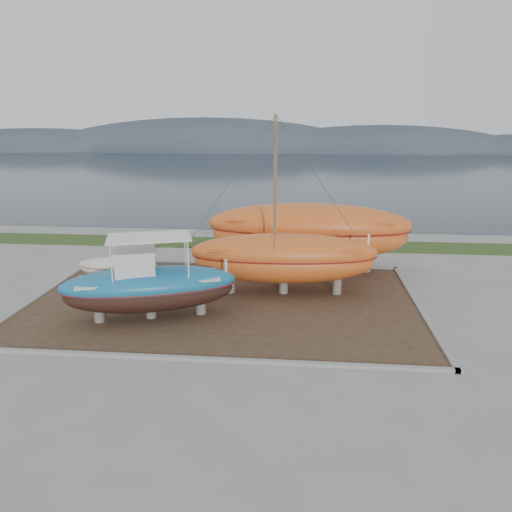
# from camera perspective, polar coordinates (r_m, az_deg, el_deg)

# --- Properties ---
(ground) EXTENTS (140.00, 140.00, 0.00)m
(ground) POSITION_cam_1_polar(r_m,az_deg,el_deg) (20.41, -5.42, -9.17)
(ground) COLOR gray
(ground) RESTS_ON ground
(dirt_patch) EXTENTS (18.00, 12.00, 0.06)m
(dirt_patch) POSITION_cam_1_polar(r_m,az_deg,el_deg) (24.04, -3.66, -5.18)
(dirt_patch) COLOR #422D1E
(dirt_patch) RESTS_ON ground
(curb_frame) EXTENTS (18.60, 12.60, 0.15)m
(curb_frame) POSITION_cam_1_polar(r_m,az_deg,el_deg) (24.03, -3.66, -5.08)
(curb_frame) COLOR gray
(curb_frame) RESTS_ON ground
(grass_strip) EXTENTS (44.00, 3.00, 0.08)m
(grass_strip) POSITION_cam_1_polar(r_m,az_deg,el_deg) (34.95, -0.73, 1.43)
(grass_strip) COLOR #284219
(grass_strip) RESTS_ON ground
(sea) EXTENTS (260.00, 100.00, 0.04)m
(sea) POSITION_cam_1_polar(r_m,az_deg,el_deg) (88.70, 3.08, 9.87)
(sea) COLOR #16232D
(sea) RESTS_ON ground
(mountain_ridge) EXTENTS (200.00, 36.00, 20.00)m
(mountain_ridge) POSITION_cam_1_polar(r_m,az_deg,el_deg) (143.52, 4.03, 11.95)
(mountain_ridge) COLOR #333D49
(mountain_ridge) RESTS_ON ground
(blue_caique) EXTENTS (7.90, 4.52, 3.63)m
(blue_caique) POSITION_cam_1_polar(r_m,az_deg,el_deg) (21.90, -12.11, -2.46)
(blue_caique) COLOR #196E9F
(blue_caique) RESTS_ON dirt_patch
(white_dinghy) EXTENTS (4.23, 1.61, 1.27)m
(white_dinghy) POSITION_cam_1_polar(r_m,az_deg,el_deg) (27.62, -15.46, -1.52)
(white_dinghy) COLOR silver
(white_dinghy) RESTS_ON dirt_patch
(orange_sailboat) EXTENTS (9.34, 3.20, 8.64)m
(orange_sailboat) POSITION_cam_1_polar(r_m,az_deg,el_deg) (23.98, 3.29, 5.56)
(orange_sailboat) COLOR #D15A20
(orange_sailboat) RESTS_ON dirt_patch
(orange_bare_hull) EXTENTS (11.50, 3.53, 3.76)m
(orange_bare_hull) POSITION_cam_1_polar(r_m,az_deg,el_deg) (28.47, 6.07, 2.06)
(orange_bare_hull) COLOR #D15A20
(orange_bare_hull) RESTS_ON dirt_patch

